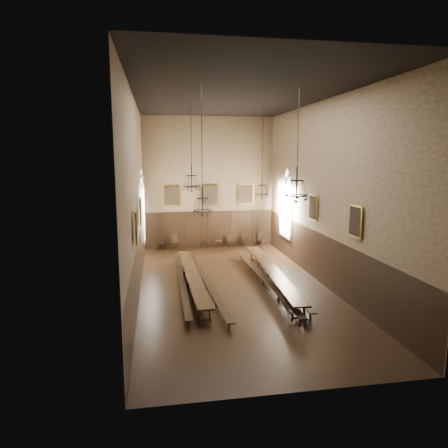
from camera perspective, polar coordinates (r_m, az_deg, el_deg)
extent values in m
cube|color=black|center=(19.81, 1.34, -8.98)|extent=(9.00, 18.00, 0.02)
cube|color=black|center=(18.96, 1.45, 17.82)|extent=(9.00, 18.00, 0.02)
cube|color=#8F7958|center=(27.73, -2.16, 5.89)|extent=(9.00, 0.02, 9.00)
cube|color=#8F7958|center=(10.23, 11.00, -0.76)|extent=(9.00, 0.02, 9.00)
cube|color=#8F7958|center=(18.54, -12.46, 3.80)|extent=(0.02, 18.00, 9.00)
cube|color=#8F7958|center=(20.20, 14.09, 4.20)|extent=(0.02, 18.00, 9.00)
cube|color=black|center=(19.47, -4.53, -7.16)|extent=(0.82, 9.32, 0.07)
cube|color=black|center=(20.04, 6.89, -6.57)|extent=(1.25, 9.99, 0.07)
cube|color=black|center=(19.42, -6.07, -8.12)|extent=(0.35, 9.61, 0.05)
cube|color=black|center=(19.30, -2.57, -8.10)|extent=(0.88, 10.23, 0.05)
cube|color=black|center=(19.96, 5.63, -7.46)|extent=(0.48, 10.76, 0.05)
cube|color=black|center=(20.30, 8.27, -7.34)|extent=(0.91, 9.83, 0.05)
cube|color=black|center=(27.59, -9.05, -2.76)|extent=(0.51, 0.51, 0.05)
cube|color=black|center=(27.71, -9.07, -2.19)|extent=(0.41, 0.14, 0.49)
cube|color=black|center=(27.62, -6.99, -2.59)|extent=(0.55, 0.55, 0.05)
cube|color=black|center=(27.75, -7.02, -1.96)|extent=(0.46, 0.15, 0.55)
cube|color=black|center=(27.82, -2.97, -2.58)|extent=(0.48, 0.48, 0.05)
cube|color=black|center=(27.93, -3.02, -2.04)|extent=(0.39, 0.13, 0.47)
cube|color=black|center=(27.91, -0.78, -2.44)|extent=(0.56, 0.56, 0.05)
cube|color=black|center=(28.04, -0.84, -1.85)|extent=(0.42, 0.19, 0.52)
cube|color=black|center=(27.97, 0.98, -2.48)|extent=(0.43, 0.43, 0.05)
cube|color=black|center=(28.09, 0.92, -1.92)|extent=(0.41, 0.06, 0.49)
cube|color=black|center=(28.26, 2.87, -2.34)|extent=(0.50, 0.50, 0.05)
cube|color=black|center=(28.38, 2.80, -1.78)|extent=(0.42, 0.13, 0.50)
cube|color=black|center=(28.54, 5.18, -2.26)|extent=(0.50, 0.50, 0.05)
cube|color=black|center=(28.66, 5.10, -1.71)|extent=(0.41, 0.14, 0.49)
cylinder|color=black|center=(20.89, -4.73, 12.66)|extent=(0.03, 0.03, 3.15)
torus|color=black|center=(20.92, -4.63, 5.36)|extent=(0.88, 0.88, 0.05)
torus|color=black|center=(20.88, -4.65, 6.91)|extent=(0.56, 0.56, 0.04)
cylinder|color=black|center=(20.89, -4.65, 6.63)|extent=(0.06, 0.06, 1.24)
cylinder|color=black|center=(22.13, 5.56, 11.65)|extent=(0.03, 0.03, 3.79)
torus|color=black|center=(22.22, 5.44, 4.23)|extent=(0.79, 0.79, 0.05)
torus|color=black|center=(22.17, 5.46, 5.55)|extent=(0.50, 0.50, 0.04)
cylinder|color=black|center=(22.18, 5.45, 5.31)|extent=(0.06, 0.06, 1.12)
cylinder|color=black|center=(15.92, -3.18, 12.29)|extent=(0.03, 0.03, 3.89)
torus|color=black|center=(16.05, -3.09, 1.93)|extent=(0.76, 0.76, 0.04)
torus|color=black|center=(15.99, -3.10, 3.68)|extent=(0.48, 0.48, 0.04)
cylinder|color=black|center=(16.00, -3.10, 3.36)|extent=(0.05, 0.05, 1.07)
cylinder|color=black|center=(16.66, 10.57, 13.39)|extent=(0.03, 0.03, 3.10)
torus|color=black|center=(16.70, 10.29, 4.03)|extent=(0.95, 0.95, 0.06)
torus|color=black|center=(16.65, 10.35, 6.13)|extent=(0.60, 0.60, 0.04)
cylinder|color=black|center=(16.65, 10.34, 5.75)|extent=(0.07, 0.07, 1.34)
cube|color=gold|center=(27.45, -7.52, 4.10)|extent=(1.10, 0.12, 1.40)
cube|color=black|center=(27.45, -7.52, 4.10)|extent=(0.98, 0.02, 1.28)
cube|color=gold|center=(27.66, -2.12, 4.22)|extent=(1.10, 0.12, 1.40)
cube|color=black|center=(27.66, -2.12, 4.22)|extent=(0.98, 0.02, 1.28)
cube|color=gold|center=(28.11, 3.16, 4.30)|extent=(1.10, 0.12, 1.40)
cube|color=black|center=(28.11, 3.16, 4.30)|extent=(0.98, 0.02, 1.28)
cube|color=gold|center=(19.62, -11.86, 1.78)|extent=(0.12, 1.00, 1.30)
cube|color=black|center=(19.62, -11.86, 1.78)|extent=(0.02, 0.88, 1.18)
cube|color=gold|center=(15.18, -12.49, -0.51)|extent=(0.12, 1.00, 1.30)
cube|color=black|center=(15.18, -12.49, -0.51)|extent=(0.02, 0.88, 1.18)
cube|color=gold|center=(21.15, 12.60, 2.31)|extent=(0.12, 1.00, 1.30)
cube|color=black|center=(21.15, 12.60, 2.31)|extent=(0.02, 0.88, 1.18)
cube|color=gold|center=(17.11, 18.24, 0.37)|extent=(0.12, 1.00, 1.30)
cube|color=black|center=(17.11, 18.24, 0.37)|extent=(0.02, 0.88, 1.18)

